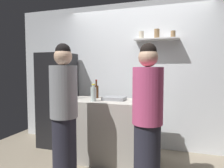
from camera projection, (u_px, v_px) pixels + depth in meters
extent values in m
cube|color=white|center=(137.00, 75.00, 3.68)|extent=(4.80, 0.10, 2.60)
cube|color=silver|center=(157.00, 39.00, 3.38)|extent=(0.74, 0.22, 0.02)
cylinder|color=beige|center=(141.00, 35.00, 3.45)|extent=(0.08, 0.08, 0.13)
cylinder|color=olive|center=(157.00, 34.00, 3.37)|extent=(0.09, 0.09, 0.16)
cylinder|color=olive|center=(173.00, 34.00, 3.29)|extent=(0.08, 0.08, 0.11)
cube|color=black|center=(58.00, 99.00, 3.76)|extent=(0.57, 0.58, 1.70)
cylinder|color=#99999E|center=(55.00, 97.00, 3.41)|extent=(0.02, 0.02, 0.45)
cube|color=#B7B2A8|center=(112.00, 130.00, 3.12)|extent=(1.44, 0.66, 0.94)
cube|color=gray|center=(114.00, 98.00, 3.11)|extent=(0.34, 0.24, 0.05)
cylinder|color=#B2B2B7|center=(141.00, 98.00, 2.92)|extent=(0.11, 0.11, 0.12)
cylinder|color=silver|center=(141.00, 94.00, 2.91)|extent=(0.03, 0.01, 0.18)
cylinder|color=silver|center=(142.00, 93.00, 2.91)|extent=(0.01, 0.04, 0.18)
cylinder|color=silver|center=(143.00, 94.00, 2.91)|extent=(0.01, 0.04, 0.17)
cylinder|color=silver|center=(139.00, 94.00, 2.90)|extent=(0.03, 0.03, 0.17)
cylinder|color=silver|center=(141.00, 94.00, 2.92)|extent=(0.02, 0.03, 0.16)
cylinder|color=silver|center=(141.00, 94.00, 2.91)|extent=(0.03, 0.01, 0.16)
cylinder|color=#19471E|center=(151.00, 94.00, 3.00)|extent=(0.07, 0.07, 0.23)
cylinder|color=#19471E|center=(151.00, 83.00, 2.98)|extent=(0.03, 0.03, 0.10)
cylinder|color=black|center=(151.00, 79.00, 2.98)|extent=(0.03, 0.03, 0.02)
cylinder|color=#472814|center=(96.00, 92.00, 3.34)|extent=(0.07, 0.07, 0.20)
cylinder|color=#472814|center=(96.00, 83.00, 3.33)|extent=(0.03, 0.03, 0.08)
cylinder|color=maroon|center=(96.00, 80.00, 3.33)|extent=(0.03, 0.03, 0.02)
cylinder|color=black|center=(75.00, 92.00, 3.27)|extent=(0.08, 0.08, 0.23)
cylinder|color=black|center=(75.00, 82.00, 3.26)|extent=(0.03, 0.03, 0.07)
cylinder|color=gold|center=(75.00, 79.00, 3.26)|extent=(0.04, 0.04, 0.02)
cylinder|color=silver|center=(93.00, 94.00, 2.99)|extent=(0.08, 0.08, 0.21)
cylinder|color=silver|center=(93.00, 86.00, 2.98)|extent=(0.05, 0.05, 0.03)
cylinder|color=yellow|center=(93.00, 84.00, 2.98)|extent=(0.05, 0.05, 0.02)
cylinder|color=#262633|center=(147.00, 158.00, 2.29)|extent=(0.30, 0.30, 0.80)
cylinder|color=#D14C7F|center=(148.00, 96.00, 2.24)|extent=(0.34, 0.34, 0.63)
sphere|color=#D8AD8C|center=(148.00, 57.00, 2.21)|extent=(0.22, 0.22, 0.22)
sphere|color=black|center=(148.00, 51.00, 2.21)|extent=(0.18, 0.18, 0.18)
cylinder|color=#262633|center=(65.00, 149.00, 2.54)|extent=(0.30, 0.30, 0.81)
cylinder|color=gray|center=(64.00, 92.00, 2.49)|extent=(0.34, 0.34, 0.64)
sphere|color=#D8AD8C|center=(63.00, 56.00, 2.46)|extent=(0.22, 0.22, 0.22)
sphere|color=black|center=(63.00, 51.00, 2.46)|extent=(0.19, 0.19, 0.19)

